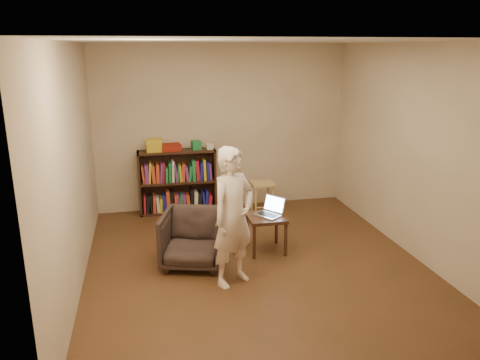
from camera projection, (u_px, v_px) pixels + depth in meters
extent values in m
plane|color=#452D16|center=(255.00, 264.00, 5.68)|extent=(4.50, 4.50, 0.00)
plane|color=silver|center=(258.00, 41.00, 4.97)|extent=(4.50, 4.50, 0.00)
plane|color=beige|center=(222.00, 128.00, 7.44)|extent=(4.00, 0.00, 4.00)
plane|color=beige|center=(72.00, 169.00, 4.92)|extent=(0.00, 4.50, 4.50)
plane|color=beige|center=(414.00, 152.00, 5.73)|extent=(0.00, 4.50, 4.50)
cube|color=black|center=(140.00, 184.00, 7.23)|extent=(0.03, 0.30, 1.00)
cube|color=black|center=(214.00, 179.00, 7.47)|extent=(0.03, 0.30, 1.00)
cube|color=black|center=(177.00, 179.00, 7.48)|extent=(1.20, 0.02, 1.00)
cube|color=black|center=(179.00, 211.00, 7.48)|extent=(1.20, 0.30, 0.03)
cube|color=black|center=(178.00, 182.00, 7.35)|extent=(1.14, 0.30, 0.03)
cube|color=black|center=(176.00, 151.00, 7.22)|extent=(1.20, 0.30, 0.03)
cube|color=gold|center=(154.00, 145.00, 7.11)|extent=(0.24, 0.18, 0.19)
cube|color=maroon|center=(171.00, 147.00, 7.20)|extent=(0.33, 0.26, 0.10)
cube|color=#1F753D|center=(196.00, 145.00, 7.26)|extent=(0.15, 0.15, 0.14)
cube|color=beige|center=(210.00, 146.00, 7.30)|extent=(0.11, 0.11, 0.08)
cube|color=tan|center=(262.00, 184.00, 7.30)|extent=(0.35, 0.35, 0.04)
cylinder|color=tan|center=(256.00, 202.00, 7.21)|extent=(0.03, 0.03, 0.46)
cylinder|color=tan|center=(273.00, 201.00, 7.27)|extent=(0.03, 0.03, 0.46)
cylinder|color=tan|center=(252.00, 197.00, 7.47)|extent=(0.03, 0.03, 0.46)
cylinder|color=tan|center=(268.00, 196.00, 7.52)|extent=(0.03, 0.03, 0.46)
imported|color=#332622|center=(193.00, 239.00, 5.59)|extent=(0.89, 0.90, 0.67)
cube|color=black|center=(266.00, 218.00, 5.93)|extent=(0.47, 0.47, 0.04)
cylinder|color=black|center=(254.00, 243.00, 5.76)|extent=(0.04, 0.04, 0.43)
cylinder|color=black|center=(286.00, 240.00, 5.84)|extent=(0.04, 0.04, 0.43)
cylinder|color=black|center=(247.00, 230.00, 6.14)|extent=(0.04, 0.04, 0.43)
cylinder|color=black|center=(276.00, 228.00, 6.22)|extent=(0.04, 0.04, 0.43)
cube|color=silver|center=(268.00, 215.00, 5.93)|extent=(0.36, 0.38, 0.02)
cube|color=black|center=(268.00, 214.00, 5.93)|extent=(0.26, 0.29, 0.00)
cube|color=silver|center=(274.00, 204.00, 6.00)|extent=(0.24, 0.29, 0.21)
cube|color=#B1D0F8|center=(274.00, 204.00, 6.00)|extent=(0.21, 0.25, 0.17)
imported|color=beige|center=(233.00, 217.00, 5.03)|extent=(0.68, 0.62, 1.55)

